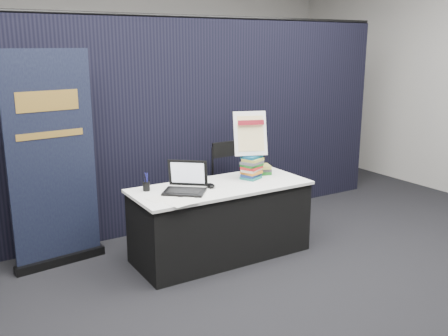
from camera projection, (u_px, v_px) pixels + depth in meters
floor at (251, 275)px, 4.70m from camera, size 8.00×8.00×0.00m
wall_back at (104, 69)px, 7.59m from camera, size 8.00×0.02×3.50m
drape_partition at (174, 126)px, 5.74m from camera, size 6.00×0.08×2.40m
display_table at (221, 221)px, 5.07m from camera, size 1.80×0.75×0.75m
laptop at (182, 185)px, 4.75m from camera, size 0.47×0.51×0.29m
mouse at (211, 186)px, 4.90m from camera, size 0.11×0.14×0.04m
brochure_left at (161, 198)px, 4.56m from camera, size 0.29×0.23×0.00m
brochure_mid at (183, 202)px, 4.45m from camera, size 0.33×0.27×0.00m
brochure_right at (182, 202)px, 4.44m from camera, size 0.27×0.20×0.00m
pen_cup at (146, 186)px, 4.78m from camera, size 0.09×0.09×0.09m
book_stack_tall at (252, 167)px, 5.19m from camera, size 0.24×0.22×0.25m
book_stack_short at (258, 169)px, 5.40m from camera, size 0.29×0.26×0.10m
info_sign at (250, 134)px, 5.14m from camera, size 0.37×0.24×0.47m
pullup_banner at (53, 174)px, 4.74m from camera, size 0.89×0.20×2.08m
stacking_chair at (237, 183)px, 5.73m from camera, size 0.47×0.48×1.03m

